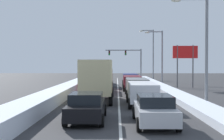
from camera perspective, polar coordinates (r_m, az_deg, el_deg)
ground_plane at (r=29.15m, az=1.25°, el=-4.84°), size 137.63×137.63×0.00m
lane_stripe_between_right_lane_and_center_lane at (r=34.42m, az=1.20°, el=-3.91°), size 0.14×58.23×0.01m
snow_bank_right_shoulder at (r=34.83m, az=9.97°, el=-3.50°), size 1.80×58.23×0.45m
snow_bank_left_shoulder at (r=34.76m, az=-7.59°, el=-3.13°), size 1.88×58.23×0.91m
sedan_silver_right_lane_nearest at (r=14.83m, az=8.30°, el=-7.68°), size 2.00×4.50×1.51m
suv_white_right_lane_second at (r=21.46m, az=5.89°, el=-4.26°), size 2.16×4.90×1.67m
suv_gray_right_lane_third at (r=27.89m, az=4.84°, el=-3.01°), size 2.16×4.90×1.67m
suv_maroon_right_lane_fourth at (r=34.07m, az=3.93°, el=-2.26°), size 2.16×4.90×1.67m
suv_navy_right_lane_fifth at (r=41.06m, az=3.60°, el=-1.68°), size 2.16×4.90×1.67m
sedan_black_center_lane_nearest at (r=15.73m, az=-5.00°, el=-7.17°), size 2.00×4.50×1.51m
box_truck_center_lane_second at (r=23.74m, az=-2.85°, el=-1.60°), size 2.53×7.20×3.36m
suv_red_center_lane_third at (r=32.19m, az=-2.22°, el=-2.45°), size 2.16×4.90×1.67m
suv_green_center_lane_fourth at (r=38.91m, az=-1.45°, el=-1.83°), size 2.16×4.90×1.67m
sedan_charcoal_center_lane_fifth at (r=44.61m, az=-1.30°, el=-1.77°), size 2.00×4.50×1.51m
traffic_light_gantry at (r=60.82m, az=3.50°, el=2.52°), size 7.54×0.47×6.20m
street_lamp_right_near at (r=21.98m, az=17.08°, el=5.52°), size 2.66×0.36×7.87m
street_lamp_right_mid at (r=42.71m, az=9.29°, el=3.40°), size 2.66×0.36×7.87m
street_lamp_right_far at (r=53.24m, az=7.72°, el=3.76°), size 2.66×0.36×9.28m
roadside_sign_right at (r=38.64m, az=14.12°, el=2.57°), size 3.20×0.16×5.50m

